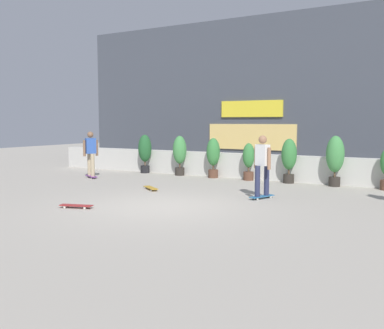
# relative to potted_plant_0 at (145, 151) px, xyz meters

# --- Properties ---
(ground_plane) EXTENTS (48.00, 48.00, 0.00)m
(ground_plane) POSITION_rel_potted_plant_0_xyz_m (4.52, -5.55, -0.90)
(ground_plane) COLOR #A8A093
(planter_wall) EXTENTS (18.00, 0.40, 0.90)m
(planter_wall) POSITION_rel_potted_plant_0_xyz_m (4.52, 0.45, -0.45)
(planter_wall) COLOR beige
(planter_wall) RESTS_ON ground
(building_backdrop) EXTENTS (20.00, 2.08, 6.50)m
(building_backdrop) POSITION_rel_potted_plant_0_xyz_m (4.52, 4.45, 2.35)
(building_backdrop) COLOR #424751
(building_backdrop) RESTS_ON ground
(potted_plant_0) EXTENTS (0.53, 0.53, 1.54)m
(potted_plant_0) POSITION_rel_potted_plant_0_xyz_m (0.00, 0.00, 0.00)
(potted_plant_0) COLOR black
(potted_plant_0) RESTS_ON ground
(potted_plant_1) EXTENTS (0.52, 0.52, 1.52)m
(potted_plant_1) POSITION_rel_potted_plant_0_xyz_m (1.64, 0.00, -0.01)
(potted_plant_1) COLOR #2D2823
(potted_plant_1) RESTS_ON ground
(potted_plant_2) EXTENTS (0.49, 0.49, 1.46)m
(potted_plant_2) POSITION_rel_potted_plant_0_xyz_m (3.08, -0.00, -0.05)
(potted_plant_2) COLOR brown
(potted_plant_2) RESTS_ON ground
(potted_plant_3) EXTENTS (0.42, 0.42, 1.31)m
(potted_plant_3) POSITION_rel_potted_plant_0_xyz_m (4.48, -0.00, -0.17)
(potted_plant_3) COLOR brown
(potted_plant_3) RESTS_ON ground
(potted_plant_4) EXTENTS (0.51, 0.51, 1.49)m
(potted_plant_4) POSITION_rel_potted_plant_0_xyz_m (5.93, -0.00, -0.03)
(potted_plant_4) COLOR #2D2823
(potted_plant_4) RESTS_ON ground
(potted_plant_5) EXTENTS (0.57, 0.57, 1.61)m
(potted_plant_5) POSITION_rel_potted_plant_0_xyz_m (7.43, -0.00, 0.05)
(potted_plant_5) COLOR #2D2823
(potted_plant_5) RESTS_ON ground
(skater_by_wall_left) EXTENTS (0.53, 0.82, 1.70)m
(skater_by_wall_left) POSITION_rel_potted_plant_0_xyz_m (6.26, -3.31, 0.04)
(skater_by_wall_left) COLOR #266699
(skater_by_wall_left) RESTS_ON ground
(skater_far_right) EXTENTS (0.80, 0.56, 1.70)m
(skater_far_right) POSITION_rel_potted_plant_0_xyz_m (-0.78, -2.28, 0.04)
(skater_far_right) COLOR #72338C
(skater_far_right) RESTS_ON ground
(skateboard_near_camera) EXTENTS (0.77, 0.62, 0.08)m
(skateboard_near_camera) POSITION_rel_potted_plant_0_xyz_m (2.77, -3.53, -0.83)
(skateboard_near_camera) COLOR #BF8C26
(skateboard_near_camera) RESTS_ON ground
(skateboard_aside) EXTENTS (0.82, 0.43, 0.08)m
(skateboard_aside) POSITION_rel_potted_plant_0_xyz_m (2.88, -6.76, -0.83)
(skateboard_aside) COLOR maroon
(skateboard_aside) RESTS_ON ground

